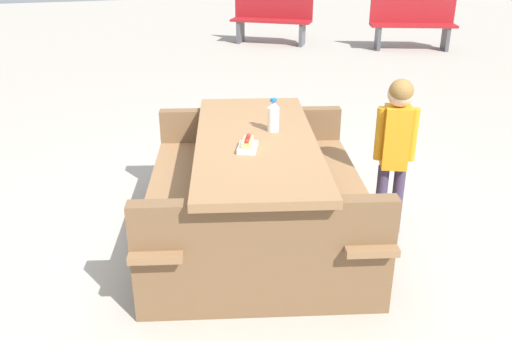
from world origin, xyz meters
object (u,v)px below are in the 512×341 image
hotdog_tray (248,145)px  picnic_table (256,182)px  soda_bottle (273,116)px  park_bench_far (272,19)px  park_bench_mid (412,24)px  child_in_coat (396,138)px

hotdog_tray → picnic_table: bearing=149.8°
soda_bottle → park_bench_far: 7.11m
picnic_table → park_bench_far: size_ratio=1.39×
hotdog_tray → park_bench_far: park_bench_far is taller
picnic_table → park_bench_far: 7.24m
park_bench_mid → soda_bottle: bearing=-38.3°
park_bench_mid → child_in_coat: bearing=-31.9°
park_bench_mid → hotdog_tray: bearing=-38.5°
picnic_table → child_in_coat: bearing=81.4°
child_in_coat → park_bench_far: bearing=169.0°
child_in_coat → park_bench_mid: child_in_coat is taller
soda_bottle → park_bench_mid: 7.09m
hotdog_tray → child_in_coat: (-0.04, 1.02, -0.07)m
picnic_table → park_bench_far: bearing=161.6°
soda_bottle → child_in_coat: child_in_coat is taller
soda_bottle → hotdog_tray: bearing=-41.8°
child_in_coat → park_bench_far: size_ratio=0.74×
hotdog_tray → park_bench_mid: (-5.84, 4.64, -0.33)m
hotdog_tray → park_bench_mid: size_ratio=0.13×
picnic_table → hotdog_tray: hotdog_tray is taller
picnic_table → child_in_coat: size_ratio=1.87×
soda_bottle → hotdog_tray: (0.28, -0.25, -0.07)m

